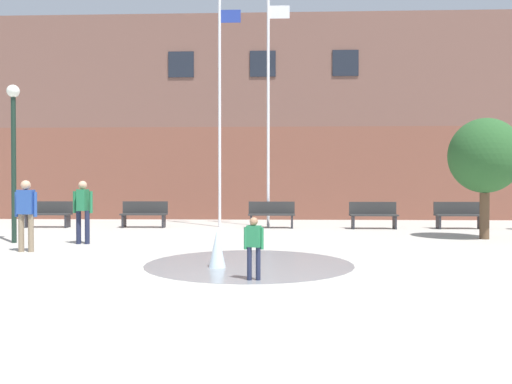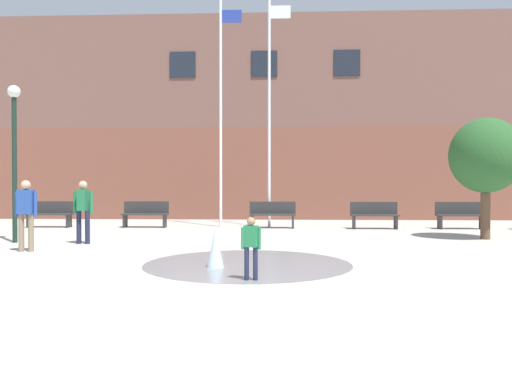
{
  "view_description": "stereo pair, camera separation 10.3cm",
  "coord_description": "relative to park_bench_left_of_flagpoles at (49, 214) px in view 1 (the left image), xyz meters",
  "views": [
    {
      "loc": [
        0.49,
        -5.66,
        1.49
      ],
      "look_at": [
        0.01,
        7.54,
        1.3
      ],
      "focal_mm": 35.0,
      "sensor_mm": 36.0,
      "label": 1
    },
    {
      "loc": [
        0.59,
        -5.65,
        1.49
      ],
      "look_at": [
        0.01,
        7.54,
        1.3
      ],
      "focal_mm": 35.0,
      "sensor_mm": 36.0,
      "label": 2
    }
  ],
  "objects": [
    {
      "name": "park_bench_under_right_flagpole",
      "position": [
        7.82,
        0.03,
        0.0
      ],
      "size": [
        1.6,
        0.44,
        0.91
      ],
      "color": "#28282D",
      "rests_on": "ground"
    },
    {
      "name": "flagpole_left",
      "position": [
        6.0,
        0.49,
        3.81
      ],
      "size": [
        0.8,
        0.1,
        8.08
      ],
      "color": "silver",
      "rests_on": "ground"
    },
    {
      "name": "adult_watching",
      "position": [
        3.09,
        -4.8,
        0.45
      ],
      "size": [
        0.5,
        0.34,
        1.59
      ],
      "rotation": [
        0.0,
        0.0,
        -1.58
      ],
      "color": "#1E233D",
      "rests_on": "ground"
    },
    {
      "name": "splash_fountain",
      "position": [
        7.24,
        -7.97,
        -0.35
      ],
      "size": [
        3.9,
        3.9,
        0.7
      ],
      "color": "gray",
      "rests_on": "ground"
    },
    {
      "name": "ground_plane",
      "position": [
        7.42,
        -11.5,
        -0.48
      ],
      "size": [
        100.0,
        100.0,
        0.0
      ],
      "primitive_type": "plane",
      "color": "#B2ADA3"
    },
    {
      "name": "street_tree_near_building",
      "position": [
        13.68,
        -3.27,
        1.8
      ],
      "size": [
        1.93,
        1.93,
        3.32
      ],
      "color": "brown",
      "rests_on": "ground"
    },
    {
      "name": "park_bench_left_of_flagpoles",
      "position": [
        0.0,
        0.0,
        0.0
      ],
      "size": [
        1.6,
        0.44,
        0.91
      ],
      "color": "#28282D",
      "rests_on": "ground"
    },
    {
      "name": "library_building",
      "position": [
        7.42,
        7.14,
        3.94
      ],
      "size": [
        36.0,
        6.05,
        8.84
      ],
      "color": "brown",
      "rests_on": "ground"
    },
    {
      "name": "park_bench_far_right",
      "position": [
        14.16,
        -0.04,
        0.0
      ],
      "size": [
        1.6,
        0.44,
        0.91
      ],
      "color": "#28282D",
      "rests_on": "ground"
    },
    {
      "name": "park_bench_near_trashcan",
      "position": [
        11.27,
        -0.15,
        0.0
      ],
      "size": [
        1.6,
        0.44,
        0.91
      ],
      "color": "#28282D",
      "rests_on": "ground"
    },
    {
      "name": "lamp_post_left_lane",
      "position": [
        1.22,
        -4.61,
        2.15
      ],
      "size": [
        0.32,
        0.32,
        4.05
      ],
      "color": "#192D23",
      "rests_on": "ground"
    },
    {
      "name": "child_running",
      "position": [
        7.59,
        -9.42,
        0.1
      ],
      "size": [
        0.31,
        0.19,
        0.99
      ],
      "rotation": [
        0.0,
        0.0,
        -0.36
      ],
      "color": "#1E233D",
      "rests_on": "ground"
    },
    {
      "name": "flagpole_right",
      "position": [
        7.72,
        0.49,
        3.87
      ],
      "size": [
        0.8,
        0.1,
        8.2
      ],
      "color": "silver",
      "rests_on": "ground"
    },
    {
      "name": "park_bench_center",
      "position": [
        3.36,
        0.08,
        0.0
      ],
      "size": [
        1.6,
        0.44,
        0.91
      ],
      "color": "#28282D",
      "rests_on": "ground"
    },
    {
      "name": "adult_in_red",
      "position": [
        2.39,
        -6.3,
        0.45
      ],
      "size": [
        0.5,
        0.21,
        1.59
      ],
      "rotation": [
        0.0,
        0.0,
        -3.14
      ],
      "color": "#89755B",
      "rests_on": "ground"
    }
  ]
}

